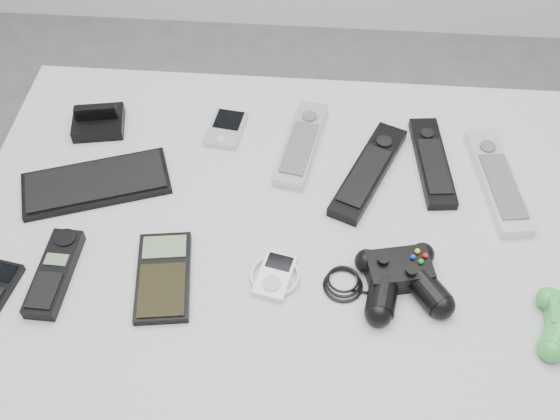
# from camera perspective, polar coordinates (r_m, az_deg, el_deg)

# --- Properties ---
(floor) EXTENTS (3.50, 3.50, 0.00)m
(floor) POSITION_cam_1_polar(r_m,az_deg,el_deg) (1.83, 4.12, -17.42)
(floor) COLOR slate
(floor) RESTS_ON ground
(desk) EXTENTS (1.20, 0.77, 0.81)m
(desk) POSITION_cam_1_polar(r_m,az_deg,el_deg) (1.19, 2.70, -3.18)
(desk) COLOR #99999C
(desk) RESTS_ON floor
(pda_keyboard) EXTENTS (0.28, 0.19, 0.02)m
(pda_keyboard) POSITION_cam_1_polar(r_m,az_deg,el_deg) (1.23, -15.72, 2.29)
(pda_keyboard) COLOR black
(pda_keyboard) RESTS_ON desk
(dock_bracket) EXTENTS (0.11, 0.10, 0.05)m
(dock_bracket) POSITION_cam_1_polar(r_m,az_deg,el_deg) (1.33, -15.64, 7.78)
(dock_bracket) COLOR black
(dock_bracket) RESTS_ON desk
(pda) EXTENTS (0.08, 0.11, 0.02)m
(pda) POSITION_cam_1_polar(r_m,az_deg,el_deg) (1.29, -4.72, 7.10)
(pda) COLOR #B0B0B8
(pda) RESTS_ON desk
(remote_silver_a) EXTENTS (0.09, 0.23, 0.02)m
(remote_silver_a) POSITION_cam_1_polar(r_m,az_deg,el_deg) (1.25, 1.90, 5.84)
(remote_silver_a) COLOR #B0B0B8
(remote_silver_a) RESTS_ON desk
(remote_black_a) EXTENTS (0.15, 0.25, 0.02)m
(remote_black_a) POSITION_cam_1_polar(r_m,az_deg,el_deg) (1.21, 7.73, 3.41)
(remote_black_a) COLOR black
(remote_black_a) RESTS_ON desk
(remote_black_b) EXTENTS (0.08, 0.23, 0.02)m
(remote_black_b) POSITION_cam_1_polar(r_m,az_deg,el_deg) (1.25, 13.12, 4.15)
(remote_black_b) COLOR black
(remote_black_b) RESTS_ON desk
(remote_silver_b) EXTENTS (0.09, 0.25, 0.03)m
(remote_silver_b) POSITION_cam_1_polar(r_m,az_deg,el_deg) (1.25, 18.45, 2.52)
(remote_silver_b) COLOR silver
(remote_silver_b) RESTS_ON desk
(cordless_handset) EXTENTS (0.06, 0.16, 0.03)m
(cordless_handset) POSITION_cam_1_polar(r_m,az_deg,el_deg) (1.12, -19.05, -5.18)
(cordless_handset) COLOR black
(cordless_handset) RESTS_ON desk
(calculator) EXTENTS (0.11, 0.18, 0.02)m
(calculator) POSITION_cam_1_polar(r_m,az_deg,el_deg) (1.07, -10.12, -5.70)
(calculator) COLOR black
(calculator) RESTS_ON desk
(mp3_player) EXTENTS (0.10, 0.10, 0.02)m
(mp3_player) POSITION_cam_1_polar(r_m,az_deg,el_deg) (1.06, -0.44, -5.72)
(mp3_player) COLOR silver
(mp3_player) RESTS_ON desk
(controller_black) EXTENTS (0.27, 0.20, 0.05)m
(controller_black) POSITION_cam_1_polar(r_m,az_deg,el_deg) (1.06, 10.52, -5.75)
(controller_black) COLOR black
(controller_black) RESTS_ON desk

